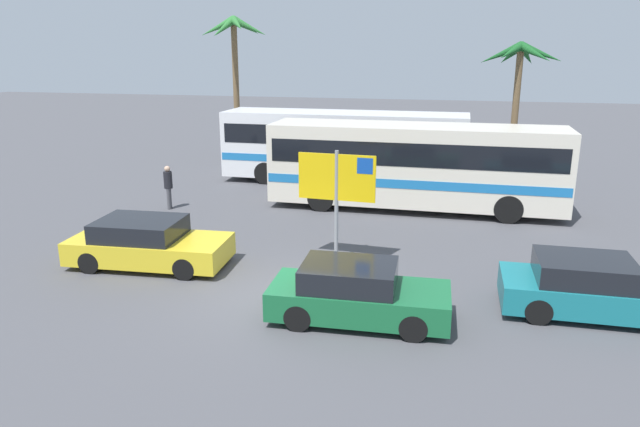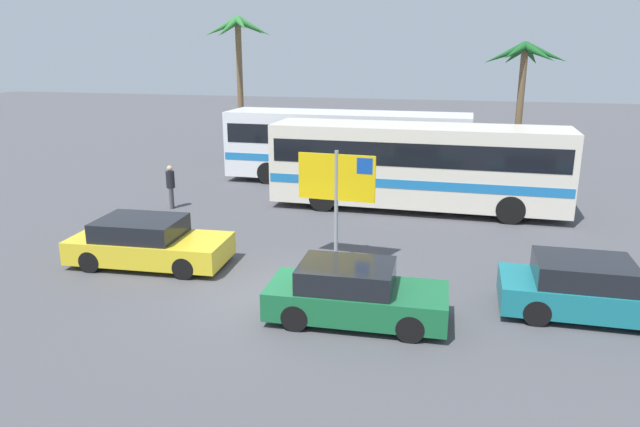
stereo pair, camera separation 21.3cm
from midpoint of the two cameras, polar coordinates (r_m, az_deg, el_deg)
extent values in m
plane|color=#4C4C51|center=(14.43, -4.28, -8.21)|extent=(120.00, 120.00, 0.00)
cube|color=silver|center=(22.10, 9.06, 4.81)|extent=(10.84, 2.56, 2.90)
cube|color=black|center=(22.01, 9.12, 6.21)|extent=(10.41, 2.59, 0.84)
cube|color=#1E70B7|center=(22.20, 9.00, 3.52)|extent=(10.74, 2.59, 0.32)
cylinder|color=black|center=(23.48, 17.37, 1.86)|extent=(1.00, 0.28, 1.00)
cylinder|color=black|center=(21.25, 17.71, 0.41)|extent=(1.00, 0.28, 1.00)
cylinder|color=black|center=(23.96, 1.13, 2.85)|extent=(1.00, 0.28, 1.00)
cylinder|color=black|center=(21.77, -0.19, 1.54)|extent=(1.00, 0.28, 1.00)
cube|color=white|center=(26.35, 2.13, 6.74)|extent=(10.84, 2.56, 2.90)
cube|color=black|center=(26.27, 2.15, 7.93)|extent=(10.41, 2.59, 0.84)
cube|color=#1E70B7|center=(26.44, 2.12, 5.66)|extent=(10.74, 2.59, 0.32)
cylinder|color=black|center=(27.25, 9.56, 4.22)|extent=(1.00, 0.28, 1.00)
cylinder|color=black|center=(25.00, 9.15, 3.20)|extent=(1.00, 0.28, 1.00)
cylinder|color=black|center=(28.50, -4.08, 4.90)|extent=(1.00, 0.28, 1.00)
cylinder|color=black|center=(26.35, -5.60, 3.97)|extent=(1.00, 0.28, 1.00)
cylinder|color=gray|center=(16.30, 1.24, 0.64)|extent=(0.11, 0.11, 3.20)
cube|color=yellow|center=(16.10, 1.26, 3.57)|extent=(2.20, 0.18, 1.30)
cube|color=#1447A8|center=(15.84, 4.07, 4.69)|extent=(0.44, 0.09, 0.44)
cube|color=yellow|center=(17.00, -16.66, -3.32)|extent=(4.48, 2.18, 0.64)
cube|color=black|center=(16.94, -17.61, -1.41)|extent=(2.38, 1.89, 0.52)
cylinder|color=black|center=(17.28, -11.30, -3.29)|extent=(0.61, 0.20, 0.60)
cylinder|color=black|center=(15.76, -13.57, -5.32)|extent=(0.61, 0.20, 0.60)
cylinder|color=black|center=(18.41, -19.21, -2.70)|extent=(0.61, 0.20, 0.60)
cylinder|color=black|center=(16.99, -22.02, -4.51)|extent=(0.61, 0.20, 0.60)
cube|color=#19757F|center=(14.68, 24.81, -7.21)|extent=(4.07, 1.83, 0.64)
cube|color=black|center=(14.43, 24.13, -5.05)|extent=(2.12, 1.66, 0.52)
cylinder|color=black|center=(15.28, 19.52, -6.50)|extent=(0.60, 0.17, 0.60)
cylinder|color=black|center=(13.79, 20.22, -9.02)|extent=(0.60, 0.17, 0.60)
cube|color=#196638|center=(13.08, 3.40, -8.48)|extent=(4.03, 1.83, 0.64)
cube|color=black|center=(12.89, 2.39, -6.05)|extent=(2.12, 1.62, 0.52)
cylinder|color=black|center=(13.76, 8.96, -8.23)|extent=(0.61, 0.19, 0.60)
cylinder|color=black|center=(12.39, 8.63, -11.06)|extent=(0.61, 0.19, 0.60)
cylinder|color=black|center=(14.04, -1.20, -7.53)|extent=(0.61, 0.19, 0.60)
cylinder|color=black|center=(12.69, -2.69, -10.19)|extent=(0.61, 0.19, 0.60)
cylinder|color=#4C4C51|center=(22.93, -14.76, 1.49)|extent=(0.13, 0.13, 0.80)
cylinder|color=#4C4C51|center=(22.76, -14.87, 1.38)|extent=(0.13, 0.13, 0.80)
cylinder|color=black|center=(22.69, -14.94, 3.20)|extent=(0.32, 0.32, 0.64)
sphere|color=tan|center=(22.60, -15.02, 4.26)|extent=(0.22, 0.22, 0.22)
cylinder|color=brown|center=(32.48, -8.40, 11.60)|extent=(0.32, 0.32, 7.17)
cone|color=#2D7533|center=(32.22, -7.09, 17.65)|extent=(1.94, 0.69, 1.18)
cone|color=#2D7533|center=(33.00, -7.42, 17.68)|extent=(1.29, 1.90, 1.09)
cone|color=#2D7533|center=(33.25, -8.64, 17.44)|extent=(1.11, 1.90, 1.28)
cone|color=#2D7533|center=(33.16, -9.50, 17.55)|extent=(1.81, 1.47, 1.13)
cone|color=#2D7533|center=(32.26, -10.20, 17.50)|extent=(1.83, 1.41, 1.20)
cone|color=#2D7533|center=(31.77, -9.63, 17.51)|extent=(0.95, 1.93, 1.26)
cone|color=#2D7533|center=(31.54, -8.31, 17.88)|extent=(1.44, 1.86, 0.95)
cylinder|color=brown|center=(29.66, 18.37, 9.28)|extent=(0.32, 0.32, 5.82)
cone|color=#195623|center=(29.49, 20.69, 14.45)|extent=(2.03, 0.67, 1.10)
cone|color=#195623|center=(30.36, 19.39, 14.44)|extent=(1.18, 1.98, 1.23)
cone|color=#195623|center=(30.30, 17.97, 14.58)|extent=(1.24, 1.97, 1.21)
cone|color=#195623|center=(29.62, 17.05, 14.68)|extent=(2.03, 0.80, 1.18)
cone|color=#195623|center=(28.67, 18.00, 14.83)|extent=(1.40, 1.95, 0.95)
cone|color=#195623|center=(28.85, 20.15, 14.52)|extent=(1.59, 1.83, 1.07)
camera|label=1|loc=(0.11, -90.36, -0.10)|focal=32.64mm
camera|label=2|loc=(0.11, 89.64, 0.10)|focal=32.64mm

